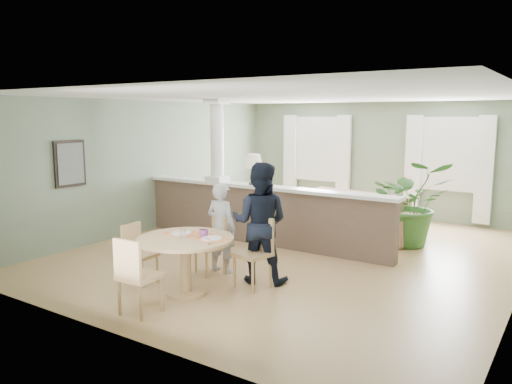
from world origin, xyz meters
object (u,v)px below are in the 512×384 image
Objects in this scene: chair_side at (137,251)px; child_person at (221,228)px; chair_far_boy at (213,242)px; man_person at (260,223)px; sofa at (350,214)px; chair_far_man at (256,249)px; houseplant at (411,203)px; dining_table at (186,249)px; chair_near at (135,273)px.

child_person is at bearing -35.92° from chair_side.
man_person reaches higher than chair_far_boy.
chair_far_boy reaches higher than sofa.
sofa is at bearing 102.83° from chair_far_man.
man_person is (0.73, -0.05, 0.17)m from child_person.
chair_far_man reaches higher than chair_side.
houseplant is 3.46m from man_person.
man_person is at bearing 119.52° from chair_far_man.
child_person is 0.80× the size of man_person.
chair_far_man is (0.60, 0.80, -0.08)m from dining_table.
sofa is at bearing -97.27° from chair_near.
sofa is 4.72m from chair_side.
child_person is at bearing 75.98° from chair_far_boy.
child_person reaches higher than chair_far_man.
chair_side is at bearing -121.82° from houseplant.
sofa is at bearing 168.47° from houseplant.
man_person is (0.53, 0.99, 0.25)m from dining_table.
child_person reaches higher than sofa.
child_person reaches higher than chair_side.
chair_far_man is 1.80m from chair_near.
dining_table is at bearing -54.52° from chair_far_boy.
chair_near is (-0.46, -5.38, 0.12)m from sofa.
chair_far_boy is at bearing -35.93° from chair_side.
houseplant reaches higher than chair_side.
chair_far_boy is 0.90m from man_person.
man_person is (0.80, 0.06, 0.39)m from chair_far_boy.
chair_far_boy is (-2.01, -3.30, -0.32)m from houseplant.
man_person is at bearing 175.90° from child_person.
houseplant is 1.66× the size of chair_near.
child_person is (0.70, 1.07, 0.22)m from chair_side.
chair_far_man reaches higher than sofa.
chair_far_boy is at bearing 56.45° from child_person.
dining_table is 0.74× the size of man_person.
houseplant is 3.73m from child_person.
chair_near is (-1.76, -5.12, -0.27)m from houseplant.
sofa is at bearing -100.85° from child_person.
chair_near is at bearing -91.25° from dining_table.
chair_far_boy reaches higher than chair_side.
man_person is at bearing -79.86° from sofa.
man_person is (-0.07, 0.19, 0.33)m from chair_far_man.
chair_far_boy is 0.90× the size of chair_near.
chair_side reaches higher than sofa.
chair_far_boy is 0.50× the size of man_person.
man_person reaches higher than dining_table.
houseplant reaches higher than chair_far_boy.
child_person is (-0.64, -3.45, 0.28)m from sofa.
dining_table is at bearing -112.41° from houseplant.
sofa is 2.18× the size of dining_table.
man_person reaches higher than houseplant.
houseplant is at bearing 81.96° from chair_far_man.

